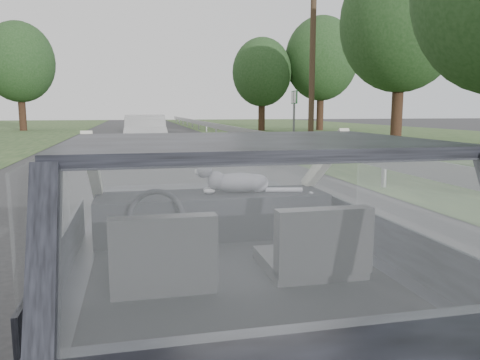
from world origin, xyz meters
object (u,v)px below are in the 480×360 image
cat (239,181)px  other_car (145,134)px  subject_car (231,259)px  utility_pole (312,60)px  highway_sign (294,118)px

cat → other_car: bearing=98.2°
cat → other_car: size_ratio=0.13×
subject_car → other_car: (-0.12, 15.08, -0.04)m
other_car → utility_pole: size_ratio=0.59×
cat → highway_sign: highway_sign is taller
subject_car → highway_sign: bearing=69.7°
other_car → highway_sign: size_ratio=1.75×
utility_pole → other_car: bearing=-176.9°
subject_car → highway_sign: highway_sign is taller
highway_sign → utility_pole: utility_pole is taller
subject_car → utility_pole: bearing=67.2°
cat → highway_sign: (6.33, 16.97, 0.12)m
subject_car → cat: (0.19, 0.63, 0.35)m
subject_car → cat: subject_car is taller
subject_car → utility_pole: 16.98m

